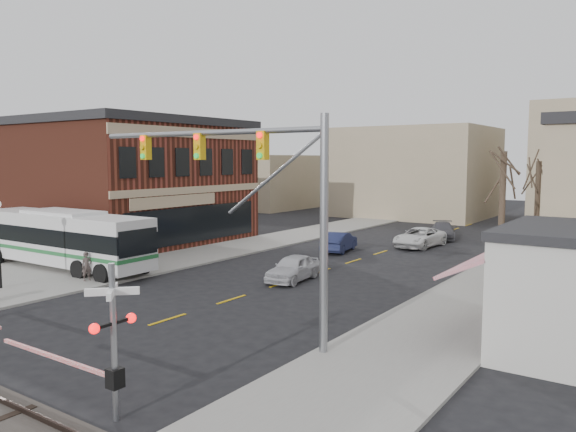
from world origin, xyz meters
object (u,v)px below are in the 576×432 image
at_px(car_a, 293,268).
at_px(car_c, 419,237).
at_px(traffic_signal_mast, 253,180).
at_px(pedestrian_far, 126,251).
at_px(transit_bus, 64,238).
at_px(pedestrian_near, 87,266).
at_px(rr_crossing_east, 103,341).
at_px(car_d, 443,231).
at_px(car_b, 339,242).

relative_size(car_a, car_c, 0.79).
bearing_deg(traffic_signal_mast, pedestrian_far, 157.41).
distance_m(transit_bus, car_a, 13.97).
relative_size(car_a, pedestrian_near, 2.66).
relative_size(rr_crossing_east, car_c, 1.09).
bearing_deg(transit_bus, pedestrian_far, 36.46).
relative_size(traffic_signal_mast, pedestrian_near, 7.07).
bearing_deg(traffic_signal_mast, transit_bus, 167.53).
xyz_separation_m(traffic_signal_mast, pedestrian_far, (-14.40, 5.99, -4.72)).
height_order(car_a, car_d, car_a).
distance_m(traffic_signal_mast, car_d, 29.73).
distance_m(car_a, car_b, 10.11).
distance_m(traffic_signal_mast, pedestrian_near, 14.09).
xyz_separation_m(traffic_signal_mast, rr_crossing_east, (0.69, -7.00, -3.81)).
bearing_deg(traffic_signal_mast, rr_crossing_east, -84.40).
bearing_deg(pedestrian_near, traffic_signal_mast, -85.01).
bearing_deg(traffic_signal_mast, car_c, 97.55).
relative_size(car_b, car_c, 0.82).
relative_size(car_a, car_d, 0.89).
xyz_separation_m(transit_bus, rr_crossing_east, (18.01, -10.83, 0.10)).
bearing_deg(pedestrian_far, car_a, -48.55).
height_order(transit_bus, rr_crossing_east, rr_crossing_east).
height_order(car_a, pedestrian_near, pedestrian_near).
height_order(car_b, pedestrian_far, pedestrian_far).
relative_size(transit_bus, car_b, 3.06).
xyz_separation_m(transit_bus, car_b, (10.25, 14.88, -1.17)).
height_order(traffic_signal_mast, car_a, traffic_signal_mast).
bearing_deg(pedestrian_far, traffic_signal_mast, -87.67).
height_order(car_d, pedestrian_far, pedestrian_far).
distance_m(traffic_signal_mast, rr_crossing_east, 8.01).
distance_m(transit_bus, car_b, 18.11).
distance_m(car_d, pedestrian_near, 28.56).
relative_size(car_c, car_d, 1.12).
distance_m(rr_crossing_east, car_b, 26.89).
distance_m(car_b, car_d, 11.09).
relative_size(traffic_signal_mast, pedestrian_far, 5.75).
distance_m(rr_crossing_east, pedestrian_far, 19.93).
distance_m(rr_crossing_east, car_a, 16.80).
relative_size(car_b, pedestrian_near, 2.76).
xyz_separation_m(transit_bus, car_c, (14.15, 20.08, -1.16)).
xyz_separation_m(traffic_signal_mast, car_d, (-3.24, 29.11, -5.11)).
relative_size(car_d, pedestrian_near, 3.00).
relative_size(traffic_signal_mast, car_c, 2.11).
xyz_separation_m(transit_bus, car_a, (12.94, 5.13, -1.18)).
relative_size(car_d, pedestrian_far, 2.44).
distance_m(transit_bus, car_c, 24.59).
bearing_deg(car_b, car_d, -122.15).
xyz_separation_m(traffic_signal_mast, car_c, (-3.17, 23.91, -5.07)).
distance_m(transit_bus, rr_crossing_east, 21.02).
distance_m(car_d, pedestrian_far, 25.68).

